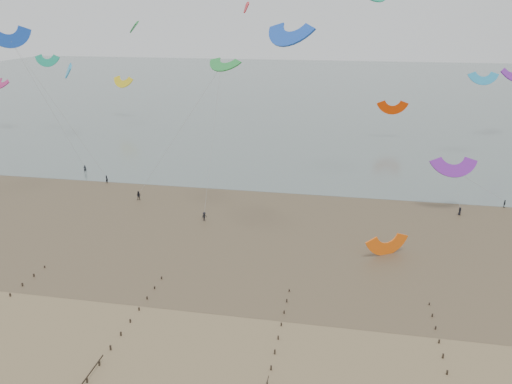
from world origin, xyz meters
TOP-DOWN VIEW (x-y plane):
  - ground at (0.00, 0.00)m, footprint 500.00×500.00m
  - sea_and_shore at (-4.08, 34.40)m, footprint 500.00×665.00m
  - kitesurfer_lead at (-40.60, 49.43)m, footprint 0.76×0.64m
  - kitesurfers at (19.15, 45.62)m, footprint 135.27×24.06m
  - grounded_kite at (17.43, 25.53)m, footprint 7.79×7.32m
  - kites_airborne at (-9.07, 84.31)m, footprint 232.47×111.14m

SIDE VIEW (x-z plane):
  - ground at x=0.00m, z-range 0.00..0.00m
  - grounded_kite at x=17.43m, z-range -1.70..1.70m
  - sea_and_shore at x=-4.08m, z-range -0.01..0.02m
  - kitesurfers at x=19.15m, z-range -0.11..1.78m
  - kitesurfer_lead at x=-40.60m, z-range 0.00..1.77m
  - kites_airborne at x=-9.07m, z-range 1.69..38.39m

